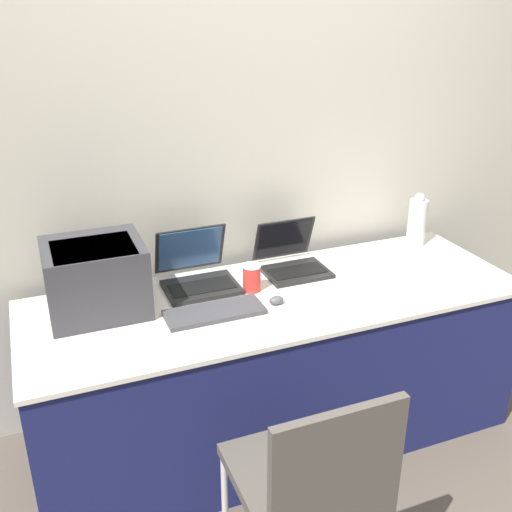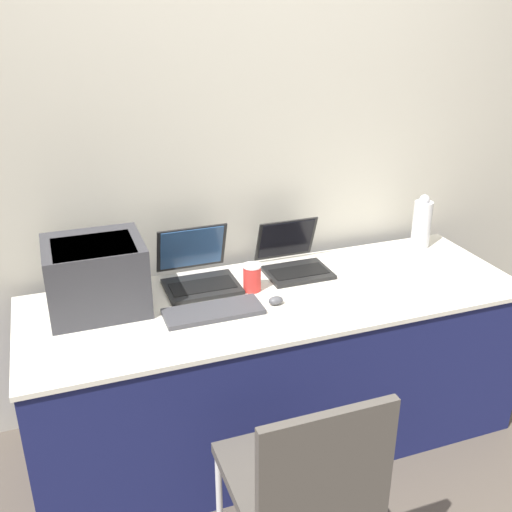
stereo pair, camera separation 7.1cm
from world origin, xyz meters
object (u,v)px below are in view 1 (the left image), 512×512
Objects in this scene: metal_pitcher at (417,221)px; external_keyboard at (215,312)px; laptop_left at (197,273)px; mouse at (276,300)px; chair at (312,481)px; printer at (95,276)px; coffee_cup at (252,278)px; laptop_right at (292,259)px.

external_keyboard is at bearing -164.99° from metal_pitcher.
metal_pitcher is at bearing 15.01° from external_keyboard.
mouse is (0.25, -0.30, -0.04)m from laptop_left.
external_keyboard is 0.79m from chair.
mouse is at bearing -50.72° from laptop_left.
printer is at bearing -176.05° from metal_pitcher.
coffee_cup is at bearing 33.46° from external_keyboard.
coffee_cup is at bearing -5.66° from printer.
laptop_right reaches higher than chair.
metal_pitcher is (1.60, 0.11, -0.03)m from printer.
metal_pitcher is (1.16, 0.03, 0.07)m from laptop_left.
laptop_right is (0.89, 0.07, -0.11)m from printer.
laptop_right is (0.45, -0.02, -0.00)m from laptop_left.
printer is at bearing -169.09° from laptop_left.
printer is 6.12× the size of mouse.
printer is 0.49m from external_keyboard.
laptop_right reaches higher than mouse.
coffee_cup reaches higher than external_keyboard.
chair is at bearing -85.35° from external_keyboard.
chair is at bearing -136.07° from metal_pitcher.
laptop_right is 0.54m from external_keyboard.
laptop_right is 2.47× the size of coffee_cup.
metal_pitcher reaches higher than laptop_left.
mouse is (-0.20, -0.29, -0.03)m from laptop_right.
coffee_cup reaches higher than mouse.
metal_pitcher is at bearing 43.93° from chair.
metal_pitcher reaches higher than external_keyboard.
printer is 1.29× the size of laptop_right.
printer is 0.43× the size of chair.
chair is at bearing -105.13° from mouse.
chair is (0.48, -0.97, -0.36)m from printer.
mouse is at bearing -160.23° from metal_pitcher.
chair is (-1.12, -1.08, -0.33)m from metal_pitcher.
laptop_right is at bearing 27.76° from coffee_cup.
coffee_cup is at bearing 80.34° from chair.
printer is 3.19× the size of coffee_cup.
laptop_left is 0.45m from laptop_right.
printer is 1.14m from chair.
printer reaches higher than mouse.
laptop_right is at bearing 4.41° from printer.
printer is at bearing -175.59° from laptop_right.
laptop_left reaches higher than external_keyboard.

